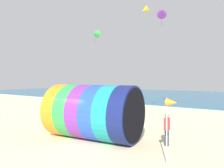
# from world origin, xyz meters

# --- Properties ---
(ground_plane) EXTENTS (120.00, 120.00, 0.00)m
(ground_plane) POSITION_xyz_m (0.00, 0.00, 0.00)
(ground_plane) COLOR beige
(sea) EXTENTS (120.00, 40.00, 0.10)m
(sea) POSITION_xyz_m (0.00, 37.85, 0.05)
(sea) COLOR #236084
(sea) RESTS_ON ground
(giant_inflatable_tube) EXTENTS (5.82, 3.86, 3.28)m
(giant_inflatable_tube) POSITION_xyz_m (0.80, 0.41, 1.64)
(giant_inflatable_tube) COLOR orange
(giant_inflatable_tube) RESTS_ON ground
(kite_handler) EXTENTS (0.24, 0.36, 1.78)m
(kite_handler) POSITION_xyz_m (4.96, 1.60, 0.92)
(kite_handler) COLOR #383D56
(kite_handler) RESTS_ON ground
(kite_green_delta) EXTENTS (0.94, 0.95, 1.59)m
(kite_green_delta) POSITION_xyz_m (-6.33, 9.33, 8.74)
(kite_green_delta) COLOR green
(kite_purple_delta) EXTENTS (1.23, 1.29, 1.74)m
(kite_purple_delta) POSITION_xyz_m (1.56, 9.19, 9.69)
(kite_purple_delta) COLOR purple
(kite_yellow_delta) EXTENTS (1.11, 0.91, 1.55)m
(kite_yellow_delta) POSITION_xyz_m (-2.47, 13.89, 11.85)
(kite_yellow_delta) COLOR yellow
(bystander_near_water) EXTENTS (0.40, 0.30, 1.53)m
(bystander_near_water) POSITION_xyz_m (-1.69, 11.82, 0.77)
(bystander_near_water) COLOR black
(bystander_near_water) RESTS_ON ground
(bystander_mid_beach) EXTENTS (0.42, 0.39, 1.61)m
(bystander_mid_beach) POSITION_xyz_m (-6.01, 13.93, 0.82)
(bystander_mid_beach) COLOR #726651
(bystander_mid_beach) RESTS_ON ground
(beach_flag) EXTENTS (0.47, 0.36, 2.83)m
(beach_flag) POSITION_xyz_m (6.07, -0.83, 2.52)
(beach_flag) COLOR silver
(beach_flag) RESTS_ON ground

